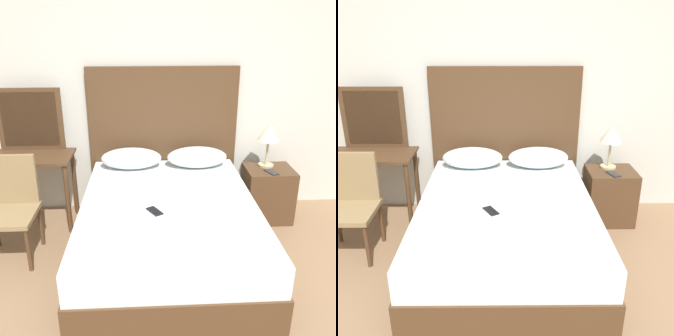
{
  "view_description": "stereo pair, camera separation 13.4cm",
  "coord_description": "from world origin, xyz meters",
  "views": [
    {
      "loc": [
        -0.25,
        -1.0,
        1.93
      ],
      "look_at": [
        -0.09,
        1.82,
        0.8
      ],
      "focal_mm": 40.0,
      "sensor_mm": 36.0,
      "label": 1
    },
    {
      "loc": [
        -0.12,
        -1.0,
        1.93
      ],
      "look_at": [
        -0.09,
        1.82,
        0.8
      ],
      "focal_mm": 40.0,
      "sensor_mm": 36.0,
      "label": 2
    }
  ],
  "objects": [
    {
      "name": "phone_on_nightstand",
      "position": [
        0.94,
        2.29,
        0.55
      ],
      "size": [
        0.12,
        0.17,
        0.01
      ],
      "color": "#232328",
      "rests_on": "nightstand"
    },
    {
      "name": "phone_on_bed",
      "position": [
        -0.21,
        1.55,
        0.56
      ],
      "size": [
        0.14,
        0.16,
        0.01
      ],
      "color": "black",
      "rests_on": "bed"
    },
    {
      "name": "pillow_right",
      "position": [
        0.23,
        2.48,
        0.65
      ],
      "size": [
        0.59,
        0.32,
        0.2
      ],
      "color": "silver",
      "rests_on": "bed"
    },
    {
      "name": "bed",
      "position": [
        -0.09,
        1.73,
        0.27
      ],
      "size": [
        1.43,
        1.91,
        0.55
      ],
      "color": "#4C331E",
      "rests_on": "ground_plane"
    },
    {
      "name": "vanity_mirror",
      "position": [
        -1.39,
        2.6,
        1.03
      ],
      "size": [
        0.63,
        0.03,
        0.61
      ],
      "color": "#4C331E",
      "rests_on": "vanity_desk"
    },
    {
      "name": "wall_back",
      "position": [
        0.0,
        2.78,
        1.35
      ],
      "size": [
        10.0,
        0.06,
        2.7
      ],
      "color": "silver",
      "rests_on": "ground_plane"
    },
    {
      "name": "pillow_left",
      "position": [
        -0.42,
        2.48,
        0.65
      ],
      "size": [
        0.59,
        0.32,
        0.2
      ],
      "color": "silver",
      "rests_on": "bed"
    },
    {
      "name": "nightstand",
      "position": [
        0.95,
        2.39,
        0.27
      ],
      "size": [
        0.47,
        0.4,
        0.55
      ],
      "color": "#4C331E",
      "rests_on": "ground_plane"
    },
    {
      "name": "table_lamp",
      "position": [
        0.93,
        2.47,
        0.88
      ],
      "size": [
        0.21,
        0.21,
        0.44
      ],
      "color": "tan",
      "rests_on": "nightstand"
    },
    {
      "name": "vanity_desk",
      "position": [
        -1.39,
        2.4,
        0.58
      ],
      "size": [
        0.82,
        0.46,
        0.72
      ],
      "color": "#4C331E",
      "rests_on": "ground_plane"
    },
    {
      "name": "headboard",
      "position": [
        -0.09,
        2.71,
        0.75
      ],
      "size": [
        1.51,
        0.05,
        1.51
      ],
      "color": "#4C331E",
      "rests_on": "ground_plane"
    },
    {
      "name": "chair",
      "position": [
        -1.44,
        1.9,
        0.49
      ],
      "size": [
        0.46,
        0.45,
        0.87
      ],
      "color": "olive",
      "rests_on": "ground_plane"
    }
  ]
}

